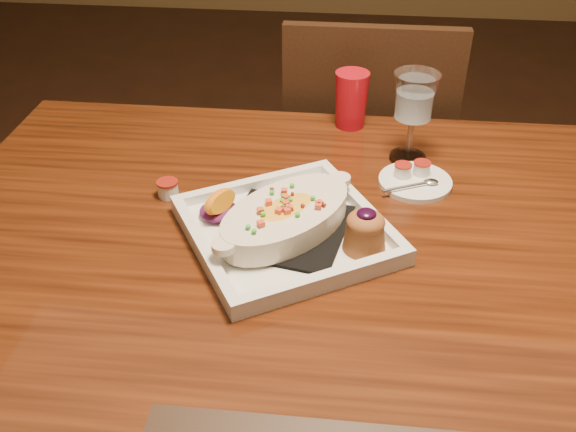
# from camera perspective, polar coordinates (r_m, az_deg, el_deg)

# --- Properties ---
(table) EXTENTS (1.50, 0.90, 0.75)m
(table) POSITION_cam_1_polar(r_m,az_deg,el_deg) (1.11, 6.92, -6.02)
(table) COLOR #62280E
(table) RESTS_ON floor
(chair_far) EXTENTS (0.42, 0.42, 0.93)m
(chair_far) POSITION_cam_1_polar(r_m,az_deg,el_deg) (1.71, 6.74, 4.22)
(chair_far) COLOR black
(chair_far) RESTS_ON floor
(plate) EXTENTS (0.41, 0.41, 0.08)m
(plate) POSITION_cam_1_polar(r_m,az_deg,el_deg) (1.03, 0.26, -0.61)
(plate) COLOR white
(plate) RESTS_ON table
(goblet) EXTENTS (0.09, 0.09, 0.18)m
(goblet) POSITION_cam_1_polar(r_m,az_deg,el_deg) (1.23, 11.16, 9.96)
(goblet) COLOR silver
(goblet) RESTS_ON table
(saucer) EXTENTS (0.13, 0.13, 0.09)m
(saucer) POSITION_cam_1_polar(r_m,az_deg,el_deg) (1.20, 11.13, 3.21)
(saucer) COLOR white
(saucer) RESTS_ON table
(creamer_loose) EXTENTS (0.04, 0.04, 0.03)m
(creamer_loose) POSITION_cam_1_polar(r_m,az_deg,el_deg) (1.16, -10.63, 2.42)
(creamer_loose) COLOR silver
(creamer_loose) RESTS_ON table
(red_tumbler) EXTENTS (0.07, 0.07, 0.12)m
(red_tumbler) POSITION_cam_1_polar(r_m,az_deg,el_deg) (1.37, 5.63, 10.25)
(red_tumbler) COLOR red
(red_tumbler) RESTS_ON table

